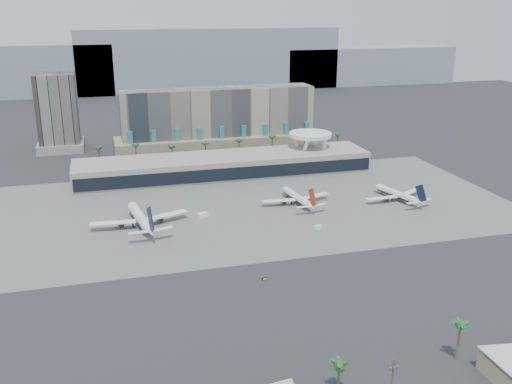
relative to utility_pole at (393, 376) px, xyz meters
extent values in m
plane|color=#232326|center=(2.00, 96.09, -7.14)|extent=(900.00, 900.00, 0.00)
cube|color=#5B5B59|center=(2.00, 151.09, -7.11)|extent=(260.00, 130.00, 0.06)
cube|color=gray|center=(62.00, 566.09, 27.86)|extent=(300.00, 60.00, 70.00)
cube|color=gray|center=(262.00, 566.09, 15.36)|extent=(220.00, 60.00, 45.00)
cube|color=#9F947B|center=(12.00, 271.09, 13.86)|extent=(130.00, 22.00, 42.00)
cube|color=gray|center=(12.00, 269.09, -2.14)|extent=(140.00, 30.00, 10.00)
cube|color=teal|center=(-48.00, 259.09, 1.86)|extent=(3.00, 2.00, 18.00)
cube|color=teal|center=(-33.00, 259.09, 1.86)|extent=(3.00, 2.00, 18.00)
cube|color=teal|center=(-18.00, 259.09, 1.86)|extent=(3.00, 2.00, 18.00)
cube|color=teal|center=(-3.00, 259.09, 1.86)|extent=(3.00, 2.00, 18.00)
cube|color=teal|center=(12.00, 259.09, 1.86)|extent=(3.00, 2.00, 18.00)
cube|color=teal|center=(27.00, 259.09, 1.86)|extent=(3.00, 2.00, 18.00)
cube|color=teal|center=(42.00, 259.09, 1.86)|extent=(3.00, 2.00, 18.00)
cube|color=teal|center=(57.00, 259.09, 1.86)|extent=(3.00, 2.00, 18.00)
cube|color=teal|center=(72.00, 259.09, 1.86)|extent=(3.00, 2.00, 18.00)
cube|color=black|center=(-93.00, 296.09, 18.86)|extent=(26.00, 26.00, 52.00)
cube|color=#A89E94|center=(-93.00, 296.09, -4.14)|extent=(30.00, 30.00, 6.00)
cube|color=#A89E94|center=(2.00, 206.09, -1.14)|extent=(170.00, 32.00, 12.00)
cube|color=black|center=(2.00, 189.89, -1.64)|extent=(168.00, 0.60, 7.00)
cube|color=black|center=(2.00, 206.09, 6.11)|extent=(170.00, 12.00, 2.50)
cylinder|color=white|center=(63.36, 218.45, 3.86)|extent=(6.98, 6.99, 21.89)
cylinder|color=white|center=(50.64, 218.45, 3.86)|extent=(6.98, 6.99, 21.89)
cylinder|color=white|center=(50.64, 205.72, 3.86)|extent=(6.98, 6.99, 21.89)
cylinder|color=white|center=(63.36, 205.72, 3.86)|extent=(6.98, 6.99, 21.89)
cylinder|color=white|center=(57.00, 212.09, 12.86)|extent=(26.00, 26.00, 2.20)
cylinder|color=white|center=(57.00, 212.09, 14.16)|extent=(16.00, 16.00, 1.20)
cylinder|color=brown|center=(-68.00, 241.09, -1.14)|extent=(0.70, 0.70, 12.00)
sphere|color=#235522|center=(-68.00, 241.09, 4.56)|extent=(2.80, 2.80, 2.80)
cylinder|color=brown|center=(-46.00, 241.09, -1.14)|extent=(0.70, 0.70, 12.00)
sphere|color=#235522|center=(-46.00, 241.09, 4.56)|extent=(2.80, 2.80, 2.80)
cylinder|color=brown|center=(-24.00, 241.09, -1.14)|extent=(0.70, 0.70, 12.00)
sphere|color=#235522|center=(-24.00, 241.09, 4.56)|extent=(2.80, 2.80, 2.80)
cylinder|color=brown|center=(-3.00, 241.09, -1.14)|extent=(0.70, 0.70, 12.00)
sphere|color=#235522|center=(-3.00, 241.09, 4.56)|extent=(2.80, 2.80, 2.80)
cylinder|color=brown|center=(20.00, 241.09, -1.14)|extent=(0.70, 0.70, 12.00)
sphere|color=#235522|center=(20.00, 241.09, 4.56)|extent=(2.80, 2.80, 2.80)
cylinder|color=brown|center=(42.00, 241.09, -1.14)|extent=(0.70, 0.70, 12.00)
sphere|color=#235522|center=(42.00, 241.09, 4.56)|extent=(2.80, 2.80, 2.80)
cylinder|color=brown|center=(64.00, 241.09, -1.14)|extent=(0.70, 0.70, 12.00)
sphere|color=#235522|center=(64.00, 241.09, 4.56)|extent=(2.80, 2.80, 2.80)
cylinder|color=brown|center=(87.00, 241.09, -1.14)|extent=(0.70, 0.70, 12.00)
sphere|color=#235522|center=(87.00, 241.09, 4.56)|extent=(2.80, 2.80, 2.80)
cylinder|color=#4C3826|center=(0.00, 0.09, -1.14)|extent=(0.44, 0.44, 12.00)
cube|color=#4C3826|center=(0.00, 0.09, 3.46)|extent=(3.20, 0.22, 0.22)
cylinder|color=slate|center=(-0.90, -0.26, 2.46)|extent=(0.56, 0.56, 0.90)
cylinder|color=slate|center=(0.00, -0.26, 2.46)|extent=(0.56, 0.56, 0.90)
cylinder|color=slate|center=(0.90, -0.26, 2.46)|extent=(0.56, 0.56, 0.90)
cylinder|color=black|center=(-1.40, 0.09, 3.71)|extent=(0.12, 0.12, 0.30)
cylinder|color=black|center=(1.40, 0.09, 3.71)|extent=(0.12, 0.12, 0.30)
cylinder|color=white|center=(-51.62, 139.23, -3.14)|extent=(8.94, 30.61, 4.44)
cylinder|color=black|center=(-51.62, 139.23, -3.31)|extent=(8.76, 30.00, 4.35)
cone|color=white|center=(-54.23, 156.40, -3.14)|extent=(5.14, 5.61, 4.44)
cone|color=white|center=(-48.68, 119.87, -2.81)|extent=(5.89, 10.55, 4.44)
cube|color=white|center=(-63.53, 136.30, -3.81)|extent=(20.21, 5.61, 0.39)
cube|color=white|center=(-39.38, 139.97, -3.81)|extent=(20.27, 11.20, 0.39)
cylinder|color=black|center=(-60.32, 137.35, -4.92)|extent=(3.08, 4.76, 2.44)
cylinder|color=black|center=(-42.76, 140.02, -4.92)|extent=(3.08, 4.76, 2.44)
cube|color=black|center=(-48.43, 118.22, 2.96)|extent=(2.06, 10.05, 11.69)
cube|color=white|center=(-53.45, 118.02, -2.26)|extent=(8.91, 2.54, 0.28)
cube|color=white|center=(-43.57, 119.52, -2.26)|extent=(9.21, 4.88, 0.28)
cylinder|color=black|center=(-53.40, 150.91, -6.25)|extent=(0.56, 0.56, 1.78)
cylinder|color=black|center=(-54.97, 137.60, -6.25)|extent=(0.78, 0.78, 1.78)
cylinder|color=black|center=(-47.94, 138.67, -6.25)|extent=(0.78, 0.78, 1.78)
cylinder|color=white|center=(26.46, 149.29, -3.85)|extent=(6.56, 25.20, 3.66)
cylinder|color=black|center=(26.46, 149.29, -3.99)|extent=(6.43, 24.70, 3.58)
cone|color=white|center=(24.78, 163.49, -3.85)|extent=(4.12, 4.52, 3.66)
cone|color=white|center=(28.35, 133.27, -3.57)|extent=(4.60, 8.60, 3.66)
cube|color=white|center=(16.57, 147.20, -4.40)|extent=(16.73, 5.15, 0.32)
cube|color=white|center=(36.55, 149.56, -4.40)|extent=(16.76, 8.75, 0.32)
cylinder|color=black|center=(19.24, 147.98, -5.31)|extent=(2.43, 3.87, 2.01)
cylinder|color=black|center=(33.77, 149.69, -5.31)|extent=(2.43, 3.87, 2.01)
cube|color=#B42A14|center=(28.51, 131.91, 1.18)|extent=(1.43, 8.30, 9.63)
cube|color=white|center=(24.37, 131.88, -3.12)|extent=(7.36, 2.17, 0.23)
cube|color=white|center=(32.54, 132.84, -3.12)|extent=(7.59, 3.81, 0.23)
cylinder|color=black|center=(25.31, 158.95, -6.41)|extent=(0.46, 0.46, 1.46)
cylinder|color=black|center=(23.66, 148.04, -6.41)|extent=(0.64, 0.64, 1.46)
cylinder|color=black|center=(29.47, 148.72, -6.41)|extent=(0.64, 0.64, 1.46)
cylinder|color=white|center=(77.21, 140.99, -3.92)|extent=(9.76, 24.53, 3.58)
cylinder|color=black|center=(77.21, 140.99, -4.05)|extent=(9.57, 24.04, 3.51)
cone|color=white|center=(73.60, 154.52, -3.92)|extent=(4.50, 4.82, 3.58)
cone|color=white|center=(81.29, 125.72, -3.65)|extent=(5.54, 8.71, 3.58)
cube|color=white|center=(67.93, 137.58, -4.45)|extent=(16.28, 4.40, 0.31)
cube|color=white|center=(86.96, 142.66, -4.45)|extent=(15.99, 10.50, 0.31)
cylinder|color=black|center=(70.41, 138.71, -5.35)|extent=(2.83, 3.97, 1.97)
cylinder|color=black|center=(84.25, 142.40, -5.35)|extent=(2.83, 3.97, 1.97)
cube|color=black|center=(81.63, 124.43, 1.01)|extent=(2.53, 7.97, 9.43)
cube|color=white|center=(77.62, 123.82, -3.20)|extent=(7.35, 2.82, 0.22)
cube|color=white|center=(85.41, 125.90, -3.20)|extent=(7.37, 4.61, 0.22)
cylinder|color=black|center=(74.76, 150.20, -6.42)|extent=(0.45, 0.45, 1.43)
cylinder|color=black|center=(74.67, 139.38, -6.42)|extent=(0.63, 0.63, 1.43)
cylinder|color=black|center=(80.21, 140.86, -6.42)|extent=(0.63, 0.63, 1.43)
cube|color=white|center=(-22.50, 141.10, -5.99)|extent=(5.21, 3.85, 2.30)
cube|color=white|center=(24.35, 113.58, -6.30)|extent=(3.44, 2.21, 1.68)
cube|color=black|center=(-12.33, 71.93, -6.69)|extent=(2.01, 0.68, 0.91)
cube|color=yellow|center=(-12.33, 71.77, -6.69)|extent=(1.43, 0.35, 0.55)
cylinder|color=black|center=(-13.05, 71.93, -6.87)|extent=(0.11, 0.11, 0.55)
cylinder|color=black|center=(-11.60, 71.93, -6.87)|extent=(0.11, 0.11, 0.55)
cylinder|color=brown|center=(-11.31, 7.08, -3.02)|extent=(0.70, 0.70, 8.24)
sphere|color=#235522|center=(-11.31, 7.08, 0.80)|extent=(2.80, 2.80, 2.80)
cylinder|color=brown|center=(26.25, 11.08, -1.43)|extent=(0.70, 0.70, 11.41)
sphere|color=#235522|center=(26.25, 11.08, 3.97)|extent=(2.80, 2.80, 2.80)
camera|label=1|loc=(-64.39, -106.81, 87.65)|focal=40.00mm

